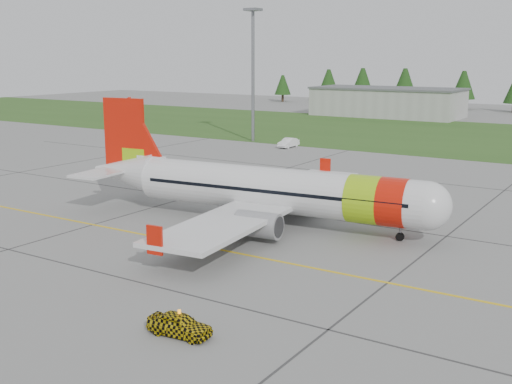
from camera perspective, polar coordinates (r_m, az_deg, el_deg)
The scene contains 8 objects.
ground at distance 37.89m, azimuth -7.40°, elevation -8.71°, with size 320.00×320.00×0.00m, color gray.
aircraft at distance 51.42m, azimuth 1.03°, elevation 0.19°, with size 32.03×29.66×9.71m.
follow_me_car at distance 31.58m, azimuth -6.86°, elevation -9.79°, with size 1.34×1.14×3.33m, color #D8BA0C.
service_van at distance 95.10m, azimuth 2.90°, elevation 5.24°, with size 1.47×1.39×4.22m, color white.
grass_strip at distance 112.17m, azimuth 20.64°, elevation 4.44°, with size 320.00×50.00×0.03m, color #30561E.
taxi_guideline at distance 43.94m, azimuth -0.66°, elevation -5.64°, with size 120.00×0.25×0.02m, color gold.
hangar_west at distance 147.24m, azimuth 11.57°, elevation 7.77°, with size 32.00×14.00×6.00m, color #A8A8A3.
floodlight_mast at distance 101.28m, azimuth -0.27°, elevation 10.15°, with size 0.50×0.50×20.00m, color slate.
Camera 1 is at (23.01, -26.97, 13.37)m, focal length 45.00 mm.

